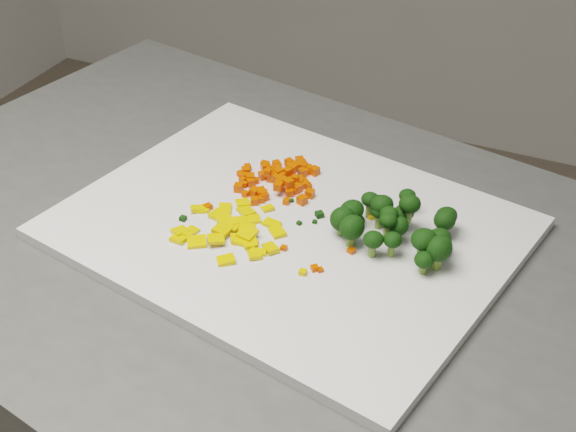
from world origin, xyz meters
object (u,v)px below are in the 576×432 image
at_px(cutting_board, 288,228).
at_px(pepper_pile, 232,228).
at_px(carrot_pile, 281,174).
at_px(broccoli_pile, 393,220).

distance_m(cutting_board, pepper_pile, 0.07).
xyz_separation_m(carrot_pile, pepper_pile, (-0.01, -0.11, -0.01)).
height_order(cutting_board, broccoli_pile, broccoli_pile).
bearing_deg(pepper_pile, carrot_pile, 86.61).
xyz_separation_m(pepper_pile, broccoli_pile, (0.17, 0.06, 0.02)).
height_order(carrot_pile, broccoli_pile, broccoli_pile).
distance_m(carrot_pile, pepper_pile, 0.12).
relative_size(pepper_pile, broccoli_pile, 0.97).
bearing_deg(broccoli_pile, cutting_board, -173.08).
distance_m(carrot_pile, broccoli_pile, 0.17).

